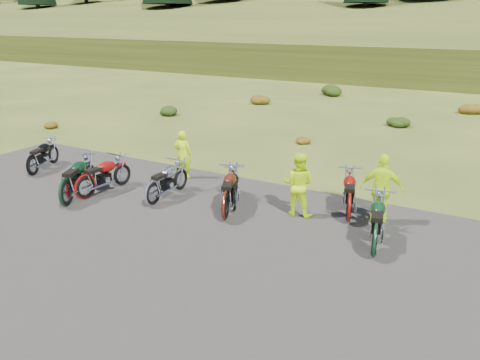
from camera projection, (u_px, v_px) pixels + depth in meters
The scene contains 22 objects.
ground at pixel (183, 225), 12.23m from camera, with size 300.00×300.00×0.00m, color #3D4C19.
gravel_pad at pixel (131, 257), 10.58m from camera, with size 20.00×12.00×0.04m, color black.
hill_slope at pixel (439, 63), 53.45m from camera, with size 300.00×46.00×3.00m, color #364216, non-canonical shape.
hill_plateau at pixel (475, 40), 102.91m from camera, with size 300.00×90.00×9.17m, color #364216.
shrub_0 at pixel (52, 124), 22.59m from camera, with size 0.77×0.77×0.45m, color brown.
shrub_1 at pixel (168, 109), 25.61m from camera, with size 1.03×1.03×0.61m, color black.
shrub_2 at pixel (259, 98), 28.62m from camera, with size 1.30×1.30×0.77m, color brown.
shrub_3 at pixel (332, 89), 31.64m from camera, with size 1.56×1.56×0.92m, color black.
shrub_4 at pixel (301, 138), 19.92m from camera, with size 0.77×0.77×0.45m, color brown.
shrub_5 at pixel (397, 120), 22.93m from camera, with size 1.03×1.03×0.61m, color black.
shrub_6 at pixel (471, 107), 25.95m from camera, with size 1.30×1.30×0.77m, color brown.
motorcycle_0 at pixel (34, 176), 15.93m from camera, with size 2.03×0.68×1.06m, color black, non-canonical shape.
motorcycle_1 at pixel (87, 200), 13.89m from camera, with size 2.14×0.71×1.12m, color maroon, non-canonical shape.
motorcycle_2 at pixel (68, 207), 13.38m from camera, with size 2.33×0.78×1.22m, color black, non-canonical shape.
motorcycle_3 at pixel (154, 206), 13.42m from camera, with size 2.08×0.69×1.09m, color #ABACB0, non-canonical shape.
motorcycle_4 at pixel (225, 220), 12.48m from camera, with size 2.24×0.75×1.17m, color #50170D, non-canonical shape.
motorcycle_5 at pixel (234, 212), 13.02m from camera, with size 1.89×0.63×0.99m, color black, non-canonical shape.
motorcycle_6 at pixel (348, 222), 12.38m from camera, with size 2.18×0.73×1.14m, color maroon, non-canonical shape.
motorcycle_7 at pixel (373, 257), 10.60m from camera, with size 2.23×0.74×1.17m, color black, non-canonical shape.
person_middle at pixel (183, 155), 15.44m from camera, with size 0.59×0.39×1.61m, color #BFEA0C.
person_right_a at pixel (298, 185), 12.51m from camera, with size 0.86×0.67×1.76m, color #BFEA0C.
person_right_b at pixel (382, 190), 12.00m from camera, with size 1.10×0.46×1.87m, color #BFEA0C.
Camera 1 is at (6.72, -9.01, 5.17)m, focal length 35.00 mm.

